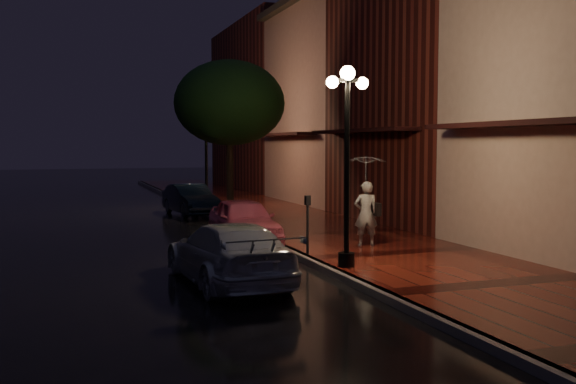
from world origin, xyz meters
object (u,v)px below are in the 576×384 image
object	(u,v)px
navy_car	(190,200)
silver_car	(229,253)
street_tree	(230,106)
streetlamp_near	(347,153)
streetlamp_far	(206,149)
woman_with_umbrella	(366,186)
parking_meter	(308,218)
pink_car	(244,221)

from	to	relation	value
navy_car	silver_car	size ratio (longest dim) A/B	0.86
street_tree	streetlamp_near	bearing A→B (deg)	-91.35
navy_car	streetlamp_far	bearing A→B (deg)	47.29
streetlamp_far	street_tree	distance (m)	3.44
streetlamp_far	woman_with_umbrella	xyz separation A→B (m)	(1.65, -11.64, -0.88)
streetlamp_far	parking_meter	xyz separation A→B (m)	(-0.20, -12.20, -1.59)
silver_car	woman_with_umbrella	size ratio (longest dim) A/B	1.81
navy_car	silver_car	world-z (taller)	silver_car
streetlamp_far	navy_car	world-z (taller)	streetlamp_far
streetlamp_near	parking_meter	xyz separation A→B (m)	(-0.20, 1.80, -1.59)
pink_car	silver_car	bearing A→B (deg)	-107.50
street_tree	silver_car	size ratio (longest dim) A/B	1.35
woman_with_umbrella	pink_car	bearing A→B (deg)	-28.07
navy_car	silver_car	xyz separation A→B (m)	(-1.72, -12.84, 0.01)
streetlamp_far	woman_with_umbrella	world-z (taller)	streetlamp_far
streetlamp_far	streetlamp_near	bearing A→B (deg)	-90.00
streetlamp_near	parking_meter	bearing A→B (deg)	96.35
streetlamp_far	silver_car	xyz separation A→B (m)	(-2.67, -14.17, -1.98)
streetlamp_near	woman_with_umbrella	size ratio (longest dim) A/B	1.82
streetlamp_far	silver_car	bearing A→B (deg)	-100.66
streetlamp_near	street_tree	distance (m)	11.12
streetlamp_far	woman_with_umbrella	size ratio (longest dim) A/B	1.82
streetlamp_far	woman_with_umbrella	distance (m)	11.79
navy_car	woman_with_umbrella	size ratio (longest dim) A/B	1.56
streetlamp_near	pink_car	size ratio (longest dim) A/B	1.14
silver_car	woman_with_umbrella	xyz separation A→B (m)	(4.31, 2.53, 1.09)
silver_car	parking_meter	distance (m)	3.18
street_tree	parking_meter	bearing A→B (deg)	-92.86
street_tree	silver_car	bearing A→B (deg)	-104.69
streetlamp_far	pink_car	bearing A→B (deg)	-95.90
navy_car	pink_car	bearing A→B (deg)	-97.21
streetlamp_near	navy_car	world-z (taller)	streetlamp_near
street_tree	pink_car	bearing A→B (deg)	-101.07
pink_car	woman_with_umbrella	xyz separation A→B (m)	(2.60, -2.45, 1.07)
streetlamp_far	parking_meter	bearing A→B (deg)	-90.94
street_tree	parking_meter	size ratio (longest dim) A/B	4.09
pink_car	navy_car	bearing A→B (deg)	91.51
streetlamp_far	navy_car	xyz separation A→B (m)	(-0.95, -1.33, -1.99)
street_tree	woman_with_umbrella	size ratio (longest dim) A/B	2.45
street_tree	woman_with_umbrella	world-z (taller)	street_tree
navy_car	woman_with_umbrella	xyz separation A→B (m)	(2.60, -10.31, 1.11)
street_tree	pink_car	world-z (taller)	street_tree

